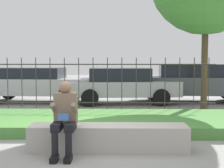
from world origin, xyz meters
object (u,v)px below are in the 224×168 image
object	(u,v)px
car_parked_left	(34,83)
car_parked_center	(122,84)
car_parked_right	(196,82)
stone_bench	(108,139)
person_seated_reader	(65,115)

from	to	relation	value
car_parked_left	car_parked_center	distance (m)	3.42
car_parked_right	stone_bench	bearing A→B (deg)	-111.49
car_parked_left	car_parked_right	size ratio (longest dim) A/B	0.99
car_parked_left	car_parked_right	distance (m)	6.27
car_parked_center	car_parked_right	size ratio (longest dim) A/B	0.90
car_parked_center	car_parked_left	bearing A→B (deg)	172.35
person_seated_reader	car_parked_right	bearing A→B (deg)	60.82
car_parked_left	car_parked_right	world-z (taller)	car_parked_right
stone_bench	car_parked_left	distance (m)	7.20
car_parked_right	person_seated_reader	bearing A→B (deg)	-115.22
person_seated_reader	car_parked_center	xyz separation A→B (m)	(1.05, 6.58, 0.03)
car_parked_center	car_parked_right	bearing A→B (deg)	4.22
stone_bench	car_parked_right	xyz separation A→B (m)	(3.19, 6.69, 0.58)
stone_bench	person_seated_reader	size ratio (longest dim) A/B	2.24
stone_bench	car_parked_center	size ratio (longest dim) A/B	0.67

